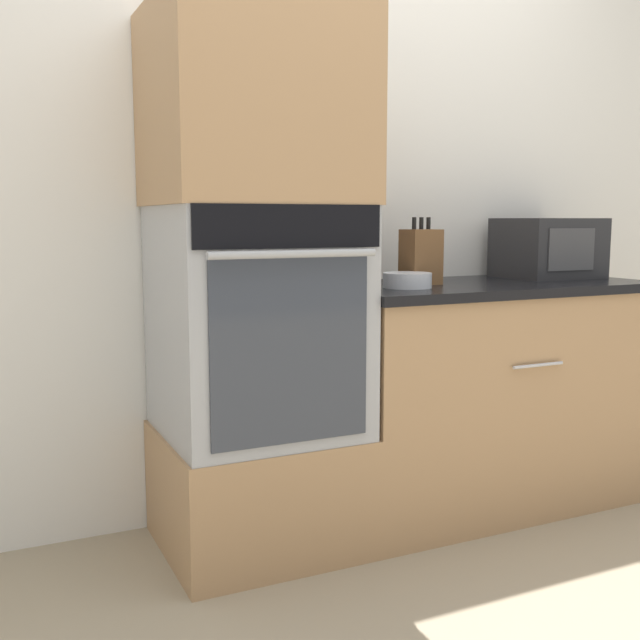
# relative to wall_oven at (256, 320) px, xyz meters

# --- Properties ---
(ground_plane) EXTENTS (12.00, 12.00, 0.00)m
(ground_plane) POSITION_rel_wall_oven_xyz_m (0.32, -0.30, -0.79)
(ground_plane) COLOR gray
(wall_back) EXTENTS (8.00, 0.05, 2.50)m
(wall_back) POSITION_rel_wall_oven_xyz_m (0.32, 0.33, 0.46)
(wall_back) COLOR silver
(wall_back) RESTS_ON ground_plane
(oven_cabinet_base) EXTENTS (0.65, 0.60, 0.41)m
(oven_cabinet_base) POSITION_rel_wall_oven_xyz_m (-0.00, 0.00, -0.58)
(oven_cabinet_base) COLOR #A87F56
(oven_cabinet_base) RESTS_ON ground_plane
(wall_oven) EXTENTS (0.62, 0.64, 0.76)m
(wall_oven) POSITION_rel_wall_oven_xyz_m (0.00, 0.00, 0.00)
(wall_oven) COLOR #9EA0A5
(wall_oven) RESTS_ON oven_cabinet_base
(oven_cabinet_upper) EXTENTS (0.65, 0.60, 0.63)m
(oven_cabinet_upper) POSITION_rel_wall_oven_xyz_m (-0.00, 0.00, 0.70)
(oven_cabinet_upper) COLOR #A87F56
(oven_cabinet_upper) RESTS_ON wall_oven
(counter_unit) EXTENTS (1.27, 0.63, 0.88)m
(counter_unit) POSITION_rel_wall_oven_xyz_m (0.95, 0.00, -0.35)
(counter_unit) COLOR #A87F56
(counter_unit) RESTS_ON ground_plane
(microwave) EXTENTS (0.38, 0.32, 0.25)m
(microwave) POSITION_rel_wall_oven_xyz_m (1.33, 0.09, 0.22)
(microwave) COLOR #232326
(microwave) RESTS_ON counter_unit
(knife_block) EXTENTS (0.13, 0.12, 0.25)m
(knife_block) POSITION_rel_wall_oven_xyz_m (0.67, 0.04, 0.20)
(knife_block) COLOR brown
(knife_block) RESTS_ON counter_unit
(bowl) EXTENTS (0.17, 0.17, 0.05)m
(bowl) POSITION_rel_wall_oven_xyz_m (0.55, -0.07, 0.12)
(bowl) COLOR silver
(bowl) RESTS_ON counter_unit
(condiment_jar_near) EXTENTS (0.05, 0.05, 0.09)m
(condiment_jar_near) POSITION_rel_wall_oven_xyz_m (0.50, 0.24, 0.14)
(condiment_jar_near) COLOR #427047
(condiment_jar_near) RESTS_ON counter_unit
(condiment_jar_mid) EXTENTS (0.04, 0.04, 0.11)m
(condiment_jar_mid) POSITION_rel_wall_oven_xyz_m (0.46, 0.07, 0.15)
(condiment_jar_mid) COLOR silver
(condiment_jar_mid) RESTS_ON counter_unit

